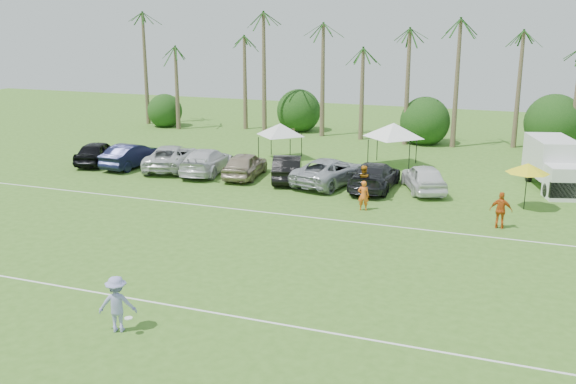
% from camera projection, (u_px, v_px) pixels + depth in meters
% --- Properties ---
extents(ground, '(120.00, 120.00, 0.00)m').
position_uv_depth(ground, '(82.00, 318.00, 22.37)').
color(ground, '#3E6C20').
rests_on(ground, ground).
extents(field_lines, '(80.00, 12.10, 0.01)m').
position_uv_depth(field_lines, '(193.00, 245.00, 29.61)').
color(field_lines, white).
rests_on(field_lines, ground).
extents(palm_tree_0, '(2.40, 2.40, 8.90)m').
position_uv_depth(palm_tree_0, '(139.00, 47.00, 62.22)').
color(palm_tree_0, brown).
rests_on(palm_tree_0, ground).
extents(palm_tree_1, '(2.40, 2.40, 9.90)m').
position_uv_depth(palm_tree_1, '(184.00, 38.00, 60.31)').
color(palm_tree_1, brown).
rests_on(palm_tree_1, ground).
extents(palm_tree_2, '(2.40, 2.40, 10.90)m').
position_uv_depth(palm_tree_2, '(232.00, 29.00, 58.39)').
color(palm_tree_2, brown).
rests_on(palm_tree_2, ground).
extents(palm_tree_3, '(2.40, 2.40, 11.90)m').
position_uv_depth(palm_tree_3, '(273.00, 20.00, 56.82)').
color(palm_tree_3, brown).
rests_on(palm_tree_3, ground).
extents(palm_tree_4, '(2.40, 2.40, 8.90)m').
position_uv_depth(palm_tree_4, '(315.00, 50.00, 56.14)').
color(palm_tree_4, brown).
rests_on(palm_tree_4, ground).
extents(palm_tree_5, '(2.40, 2.40, 9.90)m').
position_uv_depth(palm_tree_5, '(360.00, 40.00, 54.56)').
color(palm_tree_5, brown).
rests_on(palm_tree_5, ground).
extents(palm_tree_6, '(2.40, 2.40, 10.90)m').
position_uv_depth(palm_tree_6, '(407.00, 30.00, 52.98)').
color(palm_tree_6, brown).
rests_on(palm_tree_6, ground).
extents(palm_tree_7, '(2.40, 2.40, 11.90)m').
position_uv_depth(palm_tree_7, '(458.00, 20.00, 51.40)').
color(palm_tree_7, brown).
rests_on(palm_tree_7, ground).
extents(palm_tree_8, '(2.40, 2.40, 8.90)m').
position_uv_depth(palm_tree_8, '(521.00, 54.00, 50.39)').
color(palm_tree_8, brown).
rests_on(palm_tree_8, ground).
extents(bush_tree_0, '(4.00, 4.00, 4.00)m').
position_uv_depth(bush_tree_0, '(174.00, 106.00, 63.60)').
color(bush_tree_0, brown).
rests_on(bush_tree_0, ground).
extents(bush_tree_1, '(4.00, 4.00, 4.00)m').
position_uv_depth(bush_tree_1, '(297.00, 112.00, 59.20)').
color(bush_tree_1, brown).
rests_on(bush_tree_1, ground).
extents(bush_tree_2, '(4.00, 4.00, 4.00)m').
position_uv_depth(bush_tree_2, '(428.00, 119.00, 55.14)').
color(bush_tree_2, brown).
rests_on(bush_tree_2, ground).
extents(bush_tree_3, '(4.00, 4.00, 4.00)m').
position_uv_depth(bush_tree_3, '(553.00, 125.00, 51.76)').
color(bush_tree_3, brown).
rests_on(bush_tree_3, ground).
extents(sideline_player_a, '(0.67, 0.51, 1.65)m').
position_uv_depth(sideline_player_a, '(363.00, 196.00, 34.85)').
color(sideline_player_a, orange).
rests_on(sideline_player_a, ground).
extents(sideline_player_b, '(1.11, 0.98, 1.92)m').
position_uv_depth(sideline_player_b, '(363.00, 182.00, 37.29)').
color(sideline_player_b, orange).
rests_on(sideline_player_b, ground).
extents(sideline_player_c, '(1.11, 0.49, 1.86)m').
position_uv_depth(sideline_player_c, '(501.00, 210.00, 31.79)').
color(sideline_player_c, '#CC5516').
rests_on(sideline_player_c, ground).
extents(box_truck, '(3.72, 6.27, 3.04)m').
position_uv_depth(box_truck, '(554.00, 163.00, 39.03)').
color(box_truck, white).
rests_on(box_truck, ground).
extents(canopy_tent_left, '(3.85, 3.85, 3.12)m').
position_uv_depth(canopy_tent_left, '(280.00, 123.00, 47.20)').
color(canopy_tent_left, black).
rests_on(canopy_tent_left, ground).
extents(canopy_tent_right, '(4.43, 4.43, 3.59)m').
position_uv_depth(canopy_tent_right, '(394.00, 123.00, 44.86)').
color(canopy_tent_right, black).
rests_on(canopy_tent_right, ground).
extents(market_umbrella, '(2.33, 2.33, 2.59)m').
position_uv_depth(market_umbrella, '(528.00, 168.00, 34.62)').
color(market_umbrella, black).
rests_on(market_umbrella, ground).
extents(frisbee_player, '(1.44, 1.16, 1.94)m').
position_uv_depth(frisbee_player, '(117.00, 304.00, 21.24)').
color(frisbee_player, '#9091CD').
rests_on(frisbee_player, ground).
extents(parked_car_0, '(3.08, 5.25, 1.68)m').
position_uv_depth(parked_car_0, '(98.00, 152.00, 46.05)').
color(parked_car_0, black).
rests_on(parked_car_0, ground).
extents(parked_car_1, '(2.18, 5.22, 1.68)m').
position_uv_depth(parked_car_1, '(132.00, 155.00, 45.05)').
color(parked_car_1, black).
rests_on(parked_car_1, ground).
extents(parked_car_2, '(4.24, 6.55, 1.68)m').
position_uv_depth(parked_car_2, '(172.00, 157.00, 44.52)').
color(parked_car_2, '#BBBCBE').
rests_on(parked_car_2, ground).
extents(parked_car_3, '(3.02, 6.02, 1.68)m').
position_uv_depth(parked_car_3, '(207.00, 161.00, 43.27)').
color(parked_car_3, silver).
rests_on(parked_car_3, ground).
extents(parked_car_4, '(2.51, 5.11, 1.68)m').
position_uv_depth(parked_car_4, '(245.00, 165.00, 42.16)').
color(parked_car_4, gray).
rests_on(parked_car_4, ground).
extents(parked_car_5, '(3.28, 5.39, 1.68)m').
position_uv_depth(parked_car_5, '(287.00, 168.00, 41.36)').
color(parked_car_5, black).
rests_on(parked_car_5, ground).
extents(parked_car_6, '(4.14, 6.53, 1.68)m').
position_uv_depth(parked_car_6, '(330.00, 171.00, 40.32)').
color(parked_car_6, '#A2A5AC').
rests_on(parked_car_6, ground).
extents(parked_car_7, '(2.38, 5.80, 1.68)m').
position_uv_depth(parked_car_7, '(375.00, 176.00, 39.20)').
color(parked_car_7, black).
rests_on(parked_car_7, ground).
extents(parked_car_8, '(3.71, 5.31, 1.68)m').
position_uv_depth(parked_car_8, '(424.00, 178.00, 38.72)').
color(parked_car_8, white).
rests_on(parked_car_8, ground).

